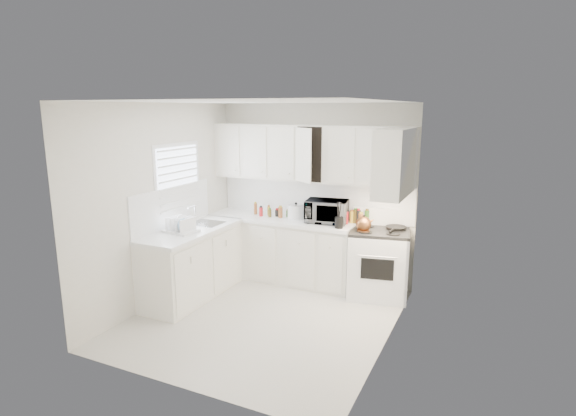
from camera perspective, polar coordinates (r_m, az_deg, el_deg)
The scene contains 38 objects.
floor at distance 5.82m, azimuth -3.00°, elevation -13.47°, with size 3.20×3.20×0.00m, color beige.
ceiling at distance 5.24m, azimuth -3.32°, elevation 13.05°, with size 3.20×3.20×0.00m, color white.
wall_back at distance 6.81m, azimuth 3.21°, elevation 1.88°, with size 3.00×3.00×0.00m, color silver.
wall_front at distance 4.10m, azimuth -13.81°, elevation -5.54°, with size 3.00×3.00×0.00m, color silver.
wall_left at distance 6.22m, azimuth -15.43°, elevation 0.45°, with size 3.20×3.20×0.00m, color silver.
wall_right at distance 4.88m, azimuth 12.60°, elevation -2.61°, with size 3.20×3.20×0.00m, color silver.
window_blinds at distance 6.43m, azimuth -13.41°, elevation 3.20°, with size 0.06×0.96×1.06m, color white, non-canonical shape.
lower_cabinets_back at distance 6.90m, azimuth -0.83°, elevation -5.24°, with size 2.22×0.60×0.90m, color silver, non-canonical shape.
lower_cabinets_left at distance 6.41m, azimuth -11.77°, elevation -6.90°, with size 0.60×1.60×0.90m, color silver, non-canonical shape.
countertop_back at distance 6.76m, azimuth -0.88°, elevation -1.43°, with size 2.24×0.64×0.05m, color white.
countertop_left at distance 6.27m, azimuth -11.89°, elevation -2.81°, with size 0.64×1.62×0.05m, color white.
backsplash_back at distance 6.81m, azimuth 3.17°, elevation 1.24°, with size 2.98×0.02×0.55m, color white.
backsplash_left at distance 6.38m, azimuth -14.17°, elevation 0.12°, with size 0.02×1.60×0.55m, color white.
upper_cabinets_back at distance 6.62m, azimuth 2.70°, elevation 3.34°, with size 3.00×0.33×0.80m, color silver, non-canonical shape.
upper_cabinets_right at distance 5.65m, azimuth 12.89°, elevation 1.49°, with size 0.33×0.90×0.80m, color silver, non-canonical shape.
sink at distance 6.51m, azimuth -10.11°, elevation -0.86°, with size 0.42×0.38×0.30m, color gray, non-canonical shape.
stove at distance 6.35m, azimuth 11.20°, elevation -5.67°, with size 0.78×0.64×1.19m, color white, non-canonical shape.
tea_kettle at distance 6.11m, azimuth 9.38°, elevation -1.83°, with size 0.25×0.21×0.23m, color brown, non-canonical shape.
frying_pan at distance 6.36m, azimuth 13.26°, elevation -2.28°, with size 0.27×0.46×0.04m, color black, non-canonical shape.
microwave at distance 6.47m, azimuth 4.83°, elevation -0.10°, with size 0.58×0.32×0.39m, color gray.
rice_cooker at distance 6.68m, azimuth 0.99°, elevation -0.32°, with size 0.24×0.24×0.24m, color white, non-canonical shape.
paper_towel at distance 6.68m, azimuth 2.79°, elevation -0.20°, with size 0.12×0.12×0.27m, color white.
utensil_crock at distance 6.17m, azimuth 6.37°, elevation -0.84°, with size 0.12×0.12×0.37m, color black, non-canonical shape.
dish_rack at distance 6.12m, azimuth -13.23°, elevation -1.88°, with size 0.42×0.31×0.23m, color white, non-canonical shape.
spice_left_0 at distance 7.06m, azimuth -3.78°, elevation -0.11°, with size 0.06×0.06×0.13m, color #975429.
spice_left_1 at distance 6.95m, azimuth -3.59°, elevation -0.31°, with size 0.06×0.06×0.13m, color #336421.
spice_left_2 at distance 6.99m, azimuth -2.70°, elevation -0.22°, with size 0.06×0.06×0.13m, color red.
spice_left_3 at distance 6.88m, azimuth -2.50°, elevation -0.43°, with size 0.06×0.06×0.13m, color gold.
spice_left_4 at distance 6.92m, azimuth -1.60°, elevation -0.34°, with size 0.06×0.06×0.13m, color brown.
spice_left_5 at distance 6.81m, azimuth -1.38°, elevation -0.55°, with size 0.06×0.06×0.13m, color black.
spice_left_6 at distance 6.86m, azimuth -0.48°, elevation -0.45°, with size 0.06×0.06×0.13m, color #975429.
spice_left_7 at distance 6.75m, azimuth -0.24°, elevation -0.67°, with size 0.06×0.06×0.13m, color #336421.
sauce_right_0 at distance 6.54m, azimuth 7.44°, elevation -0.93°, with size 0.06×0.06×0.19m, color red.
sauce_right_1 at distance 6.47m, azimuth 7.75°, elevation -1.08°, with size 0.06×0.06×0.19m, color gold.
sauce_right_2 at distance 6.51m, azimuth 8.37°, elevation -1.02°, with size 0.06×0.06×0.19m, color brown.
sauce_right_3 at distance 6.44m, azimuth 8.68°, elevation -1.18°, with size 0.06×0.06×0.19m, color black.
sauce_right_4 at distance 6.48m, azimuth 9.30°, elevation -1.11°, with size 0.06×0.06×0.19m, color #975429.
sauce_right_5 at distance 6.41m, azimuth 9.62°, elevation -1.27°, with size 0.06×0.06×0.19m, color #336421.
Camera 1 is at (2.48, -4.62, 2.53)m, focal length 28.64 mm.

